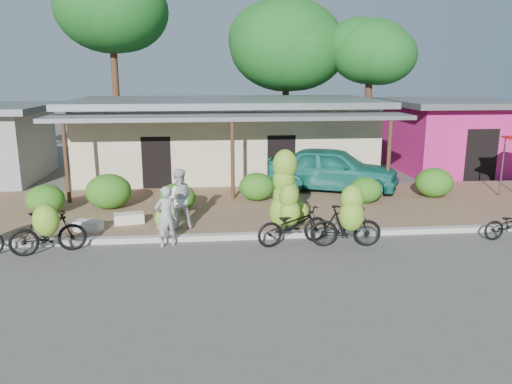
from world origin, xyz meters
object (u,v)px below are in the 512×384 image
at_px(tree_far_center, 107,6).
at_px(tree_center_right, 283,43).
at_px(bystander, 179,198).
at_px(sack_far, 88,226).
at_px(vendor, 166,216).
at_px(bike_center, 289,208).
at_px(bike_right, 347,221).
at_px(bike_left, 47,230).
at_px(teal_van, 333,169).
at_px(tree_near_right, 366,50).
at_px(sack_near, 129,218).

bearing_deg(tree_far_center, tree_center_right, 3.18).
bearing_deg(tree_far_center, bystander, -73.29).
bearing_deg(sack_far, bystander, 0.99).
distance_m(tree_center_right, bystander, 15.49).
bearing_deg(vendor, tree_center_right, -132.83).
relative_size(tree_center_right, vendor, 5.16).
bearing_deg(bike_center, sack_far, 62.47).
height_order(tree_far_center, sack_far, tree_far_center).
relative_size(bike_right, vendor, 1.17).
height_order(bike_left, teal_van, teal_van).
bearing_deg(sack_far, tree_near_right, 45.61).
distance_m(tree_near_right, bystander, 15.53).
bearing_deg(tree_center_right, tree_near_right, -26.57).
distance_m(tree_near_right, sack_far, 17.36).
bearing_deg(tree_near_right, bystander, -127.48).
xyz_separation_m(sack_near, bystander, (1.50, -0.55, 0.70)).
distance_m(bike_right, vendor, 4.68).
distance_m(tree_near_right, teal_van, 9.59).
relative_size(bike_center, bystander, 1.45).
xyz_separation_m(bike_right, teal_van, (1.15, 6.06, 0.20)).
xyz_separation_m(bike_left, bike_right, (7.51, -0.29, 0.10)).
xyz_separation_m(tree_far_center, bike_left, (0.83, -14.89, -7.06)).
distance_m(tree_far_center, bike_left, 16.50).
bearing_deg(vendor, sack_far, -51.10).
distance_m(bike_left, teal_van, 10.41).
bearing_deg(vendor, bike_right, 148.26).
distance_m(tree_near_right, bike_center, 15.03).
xyz_separation_m(tree_center_right, bike_center, (-2.06, -14.93, -5.08)).
distance_m(tree_far_center, teal_van, 14.79).
relative_size(bystander, teal_van, 0.35).
height_order(tree_far_center, bike_center, tree_far_center).
height_order(bike_right, teal_van, bike_right).
bearing_deg(bike_center, bike_right, -133.93).
bearing_deg(bystander, tree_center_right, -114.86).
xyz_separation_m(tree_center_right, bike_left, (-8.17, -15.39, -5.35)).
height_order(bike_right, bystander, bystander).
height_order(vendor, bystander, bystander).
height_order(bike_left, sack_near, bike_left).
bearing_deg(tree_near_right, sack_near, -133.19).
height_order(sack_near, teal_van, teal_van).
height_order(bike_right, sack_near, bike_right).
bearing_deg(bike_right, vendor, 86.46).
bearing_deg(sack_near, bike_left, -127.09).
height_order(bike_left, bystander, bystander).
bearing_deg(sack_far, bike_left, -111.16).
bearing_deg(bike_right, bystander, 71.11).
bearing_deg(tree_far_center, sack_far, -83.81).
height_order(tree_center_right, bike_right, tree_center_right).
bearing_deg(bike_center, teal_van, -41.53).
bearing_deg(sack_far, vendor, -27.72).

